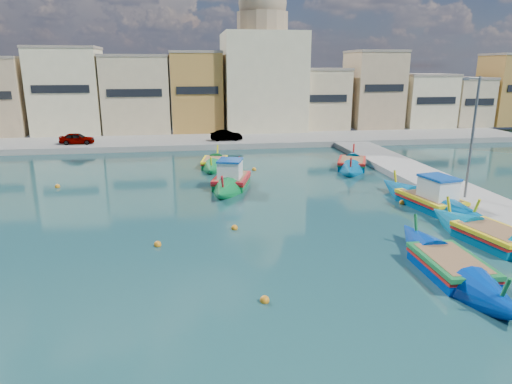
{
  "coord_description": "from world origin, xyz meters",
  "views": [
    {
      "loc": [
        0.09,
        -19.64,
        8.6
      ],
      "look_at": [
        4.0,
        6.0,
        1.4
      ],
      "focal_mm": 32.0,
      "sensor_mm": 36.0,
      "label": 1
    }
  ],
  "objects_px": {
    "luzzu_blue_cabin": "(232,181)",
    "luzzu_cyan_mid": "(352,165)",
    "quay_street_lamp": "(471,137)",
    "luzzu_turquoise_cabin": "(431,202)",
    "luzzu_green": "(215,164)",
    "luzzu_cyan_south": "(494,239)",
    "luzzu_blue_south": "(451,268)",
    "church_block": "(262,67)"
  },
  "relations": [
    {
      "from": "quay_street_lamp",
      "to": "luzzu_cyan_south",
      "type": "bearing_deg",
      "value": -110.65
    },
    {
      "from": "luzzu_blue_south",
      "to": "luzzu_cyan_south",
      "type": "height_order",
      "value": "luzzu_cyan_south"
    },
    {
      "from": "luzzu_cyan_mid",
      "to": "luzzu_green",
      "type": "xyz_separation_m",
      "value": [
        -11.76,
        2.39,
        -0.02
      ]
    },
    {
      "from": "luzzu_turquoise_cabin",
      "to": "luzzu_green",
      "type": "bearing_deg",
      "value": 131.67
    },
    {
      "from": "quay_street_lamp",
      "to": "luzzu_blue_cabin",
      "type": "height_order",
      "value": "quay_street_lamp"
    },
    {
      "from": "luzzu_turquoise_cabin",
      "to": "luzzu_cyan_mid",
      "type": "xyz_separation_m",
      "value": [
        -0.83,
        11.75,
        -0.11
      ]
    },
    {
      "from": "luzzu_green",
      "to": "luzzu_cyan_south",
      "type": "xyz_separation_m",
      "value": [
        12.58,
        -20.33,
        0.03
      ]
    },
    {
      "from": "luzzu_blue_cabin",
      "to": "luzzu_cyan_mid",
      "type": "relative_size",
      "value": 0.99
    },
    {
      "from": "luzzu_green",
      "to": "luzzu_cyan_south",
      "type": "bearing_deg",
      "value": -58.25
    },
    {
      "from": "luzzu_cyan_south",
      "to": "luzzu_blue_cabin",
      "type": "bearing_deg",
      "value": 131.75
    },
    {
      "from": "quay_street_lamp",
      "to": "luzzu_turquoise_cabin",
      "type": "relative_size",
      "value": 0.76
    },
    {
      "from": "luzzu_turquoise_cabin",
      "to": "luzzu_blue_cabin",
      "type": "xyz_separation_m",
      "value": [
        -11.8,
        7.03,
        -0.0
      ]
    },
    {
      "from": "luzzu_blue_cabin",
      "to": "luzzu_cyan_south",
      "type": "distance_m",
      "value": 17.71
    },
    {
      "from": "luzzu_green",
      "to": "luzzu_blue_south",
      "type": "height_order",
      "value": "luzzu_blue_south"
    },
    {
      "from": "quay_street_lamp",
      "to": "luzzu_blue_cabin",
      "type": "distance_m",
      "value": 16.24
    },
    {
      "from": "quay_street_lamp",
      "to": "luzzu_green",
      "type": "distance_m",
      "value": 20.83
    },
    {
      "from": "luzzu_blue_cabin",
      "to": "luzzu_cyan_mid",
      "type": "height_order",
      "value": "luzzu_blue_cabin"
    },
    {
      "from": "luzzu_cyan_mid",
      "to": "luzzu_green",
      "type": "bearing_deg",
      "value": 168.5
    },
    {
      "from": "luzzu_turquoise_cabin",
      "to": "luzzu_blue_south",
      "type": "relative_size",
      "value": 1.09
    },
    {
      "from": "church_block",
      "to": "luzzu_blue_cabin",
      "type": "xyz_separation_m",
      "value": [
        -6.79,
        -27.27,
        -8.01
      ]
    },
    {
      "from": "quay_street_lamp",
      "to": "luzzu_cyan_mid",
      "type": "bearing_deg",
      "value": 105.92
    },
    {
      "from": "luzzu_cyan_mid",
      "to": "luzzu_cyan_south",
      "type": "relative_size",
      "value": 1.02
    },
    {
      "from": "luzzu_turquoise_cabin",
      "to": "luzzu_cyan_south",
      "type": "height_order",
      "value": "luzzu_turquoise_cabin"
    },
    {
      "from": "luzzu_turquoise_cabin",
      "to": "luzzu_blue_cabin",
      "type": "relative_size",
      "value": 1.11
    },
    {
      "from": "church_block",
      "to": "luzzu_blue_south",
      "type": "relative_size",
      "value": 1.98
    },
    {
      "from": "church_block",
      "to": "luzzu_cyan_mid",
      "type": "xyz_separation_m",
      "value": [
        4.18,
        -22.55,
        -8.12
      ]
    },
    {
      "from": "church_block",
      "to": "luzzu_green",
      "type": "xyz_separation_m",
      "value": [
        -7.58,
        -20.16,
        -8.14
      ]
    },
    {
      "from": "luzzu_turquoise_cabin",
      "to": "luzzu_blue_cabin",
      "type": "distance_m",
      "value": 13.74
    },
    {
      "from": "luzzu_green",
      "to": "church_block",
      "type": "bearing_deg",
      "value": 69.4
    },
    {
      "from": "luzzu_green",
      "to": "luzzu_blue_south",
      "type": "relative_size",
      "value": 0.84
    },
    {
      "from": "luzzu_blue_south",
      "to": "luzzu_green",
      "type": "bearing_deg",
      "value": 110.28
    },
    {
      "from": "luzzu_green",
      "to": "luzzu_blue_cabin",
      "type": "bearing_deg",
      "value": -83.72
    },
    {
      "from": "church_block",
      "to": "luzzu_green",
      "type": "height_order",
      "value": "church_block"
    },
    {
      "from": "quay_street_lamp",
      "to": "luzzu_blue_cabin",
      "type": "xyz_separation_m",
      "value": [
        -14.24,
        6.73,
        -3.94
      ]
    },
    {
      "from": "luzzu_cyan_mid",
      "to": "luzzu_blue_south",
      "type": "xyz_separation_m",
      "value": [
        -3.21,
        -20.75,
        -0.0
      ]
    },
    {
      "from": "church_block",
      "to": "quay_street_lamp",
      "type": "distance_m",
      "value": 35.04
    },
    {
      "from": "quay_street_lamp",
      "to": "luzzu_blue_south",
      "type": "xyz_separation_m",
      "value": [
        -6.47,
        -9.3,
        -4.05
      ]
    },
    {
      "from": "luzzu_blue_cabin",
      "to": "luzzu_green",
      "type": "relative_size",
      "value": 1.16
    },
    {
      "from": "luzzu_blue_south",
      "to": "luzzu_blue_cabin",
      "type": "bearing_deg",
      "value": 115.86
    },
    {
      "from": "luzzu_cyan_south",
      "to": "luzzu_cyan_mid",
      "type": "bearing_deg",
      "value": 92.62
    },
    {
      "from": "quay_street_lamp",
      "to": "luzzu_green",
      "type": "bearing_deg",
      "value": 137.34
    },
    {
      "from": "luzzu_blue_cabin",
      "to": "luzzu_blue_south",
      "type": "bearing_deg",
      "value": -64.14
    }
  ]
}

